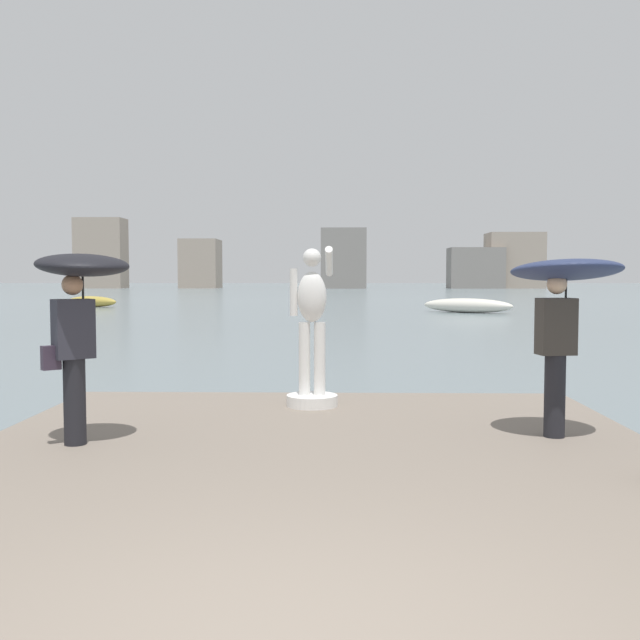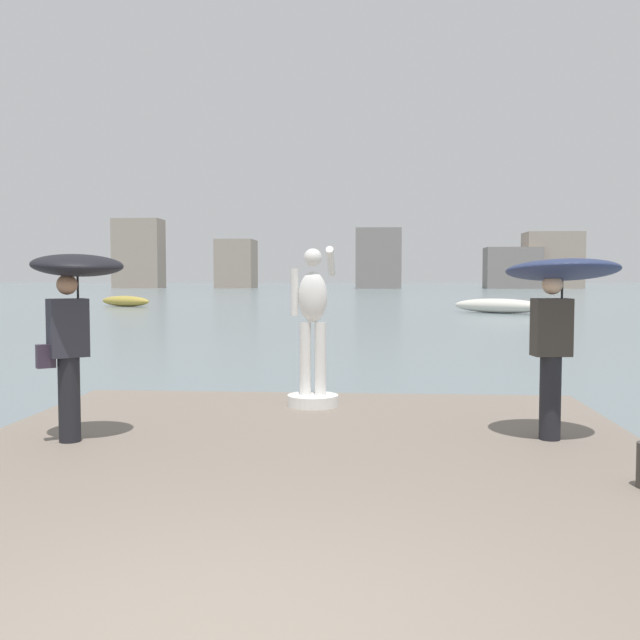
# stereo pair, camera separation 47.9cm
# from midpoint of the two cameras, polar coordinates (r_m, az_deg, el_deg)

# --- Properties ---
(ground_plane) EXTENTS (400.00, 400.00, 0.00)m
(ground_plane) POSITION_cam_midpoint_polar(r_m,az_deg,el_deg) (43.19, 0.73, 0.61)
(ground_plane) COLOR slate
(pier) EXTENTS (7.01, 10.47, 0.40)m
(pier) POSITION_cam_midpoint_polar(r_m,az_deg,el_deg) (5.72, -3.45, -16.04)
(pier) COLOR slate
(pier) RESTS_ON ground
(statue_white_figure) EXTENTS (0.67, 0.90, 2.11)m
(statue_white_figure) POSITION_cam_midpoint_polar(r_m,az_deg,el_deg) (9.57, -2.07, -1.62)
(statue_white_figure) COLOR white
(statue_white_figure) RESTS_ON pier
(onlooker_left) EXTENTS (1.32, 1.32, 1.97)m
(onlooker_left) POSITION_cam_midpoint_polar(r_m,az_deg,el_deg) (7.85, -20.01, 1.70)
(onlooker_left) COLOR black
(onlooker_left) RESTS_ON pier
(onlooker_right) EXTENTS (1.30, 1.31, 1.93)m
(onlooker_right) POSITION_cam_midpoint_polar(r_m,az_deg,el_deg) (8.05, 16.91, 2.06)
(onlooker_right) COLOR black
(onlooker_right) RESTS_ON pier
(boat_leftward) EXTENTS (5.24, 4.02, 0.84)m
(boat_leftward) POSITION_cam_midpoint_polar(r_m,az_deg,el_deg) (43.34, 11.15, 1.12)
(boat_leftward) COLOR silver
(boat_leftward) RESTS_ON ground
(boat_rightward) EXTENTS (4.52, 3.05, 0.75)m
(boat_rightward) POSITION_cam_midpoint_polar(r_m,az_deg,el_deg) (53.38, -17.69, 1.39)
(boat_rightward) COLOR #B2993D
(boat_rightward) RESTS_ON ground
(distant_skyline) EXTENTS (85.31, 10.21, 12.82)m
(distant_skyline) POSITION_cam_midpoint_polar(r_m,az_deg,el_deg) (134.04, 0.57, 4.70)
(distant_skyline) COLOR gray
(distant_skyline) RESTS_ON ground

